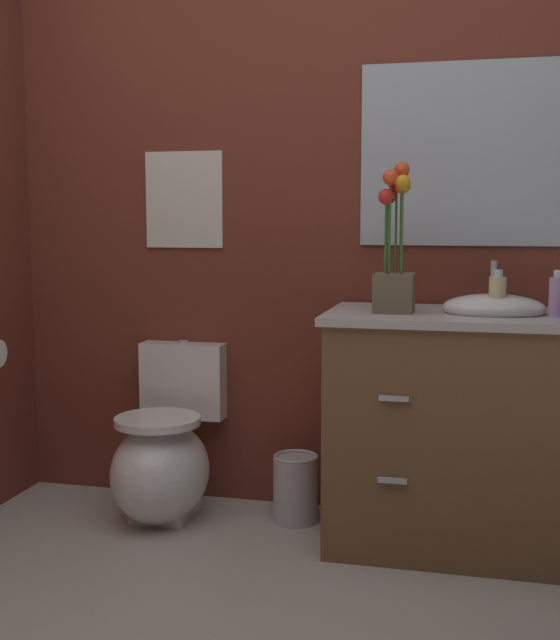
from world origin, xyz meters
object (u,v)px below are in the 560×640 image
(wall_poster, at_px, (184,200))
(wall_mirror, at_px, (465,154))
(vanity_cabinet, at_px, (456,428))
(soap_bottle, at_px, (497,295))
(toilet, at_px, (165,458))
(trash_bin, at_px, (296,488))
(flower_vase, at_px, (395,259))
(lotion_bottle, at_px, (558,296))

(wall_poster, distance_m, wall_mirror, 1.16)
(vanity_cabinet, bearing_deg, soap_bottle, -20.76)
(toilet, height_order, trash_bin, toilet)
(wall_poster, bearing_deg, flower_vase, -20.42)
(trash_bin, bearing_deg, flower_vase, -21.07)
(trash_bin, bearing_deg, toilet, -171.65)
(toilet, height_order, soap_bottle, soap_bottle)
(soap_bottle, height_order, lotion_bottle, lotion_bottle)
(lotion_bottle, relative_size, trash_bin, 0.59)
(toilet, relative_size, wall_mirror, 0.86)
(vanity_cabinet, bearing_deg, trash_bin, 170.57)
(soap_bottle, xyz_separation_m, wall_mirror, (-0.13, 0.34, 0.51))
(lotion_bottle, bearing_deg, vanity_cabinet, 171.49)
(toilet, distance_m, lotion_bottle, 1.64)
(flower_vase, height_order, wall_poster, wall_poster)
(flower_vase, relative_size, wall_poster, 1.34)
(toilet, xyz_separation_m, vanity_cabinet, (1.15, -0.03, 0.20))
(toilet, relative_size, flower_vase, 1.29)
(toilet, xyz_separation_m, lotion_bottle, (1.48, -0.08, 0.70))
(flower_vase, bearing_deg, toilet, 175.38)
(flower_vase, relative_size, trash_bin, 1.97)
(wall_poster, bearing_deg, trash_bin, -19.92)
(toilet, xyz_separation_m, wall_poster, (-0.00, 0.27, 1.04))
(toilet, relative_size, wall_poster, 1.72)
(toilet, height_order, wall_poster, wall_poster)
(vanity_cabinet, bearing_deg, lotion_bottle, -8.51)
(wall_poster, bearing_deg, vanity_cabinet, -14.35)
(vanity_cabinet, distance_m, trash_bin, 0.70)
(lotion_bottle, xyz_separation_m, trash_bin, (-0.95, 0.15, -0.81))
(flower_vase, xyz_separation_m, wall_poster, (-0.92, 0.34, 0.22))
(wall_mirror, bearing_deg, wall_poster, 180.00)
(flower_vase, xyz_separation_m, trash_bin, (-0.39, 0.15, -0.93))
(soap_bottle, distance_m, lotion_bottle, 0.20)
(trash_bin, bearing_deg, soap_bottle, -11.44)
(flower_vase, xyz_separation_m, lotion_bottle, (0.56, -0.00, -0.12))
(toilet, bearing_deg, wall_poster, 90.00)
(flower_vase, bearing_deg, soap_bottle, -0.11)
(vanity_cabinet, distance_m, lotion_bottle, 0.60)
(soap_bottle, height_order, wall_mirror, wall_mirror)
(toilet, xyz_separation_m, trash_bin, (0.53, 0.08, -0.11))
(flower_vase, relative_size, lotion_bottle, 3.34)
(soap_bottle, relative_size, lotion_bottle, 0.99)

